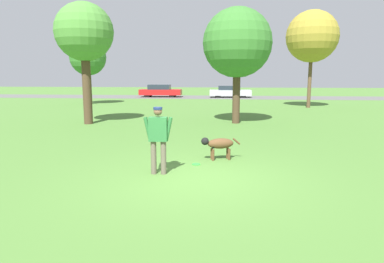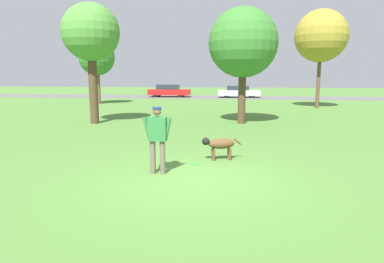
% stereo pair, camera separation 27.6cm
% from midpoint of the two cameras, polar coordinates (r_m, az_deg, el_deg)
% --- Properties ---
extents(ground_plane, '(120.00, 120.00, 0.00)m').
position_cam_midpoint_polar(ground_plane, '(7.73, -0.56, -7.94)').
color(ground_plane, '#4C7A33').
extents(far_road_strip, '(120.00, 6.00, 0.01)m').
position_cam_midpoint_polar(far_road_strip, '(36.70, 4.57, 5.71)').
color(far_road_strip, '#5B5B59').
rests_on(far_road_strip, ground_plane).
extents(person, '(0.68, 0.24, 1.58)m').
position_cam_midpoint_polar(person, '(7.97, -6.64, -0.59)').
color(person, '#665B4C').
rests_on(person, ground_plane).
extents(dog, '(1.10, 0.50, 0.64)m').
position_cam_midpoint_polar(dog, '(9.38, 3.60, -2.12)').
color(dog, brown).
rests_on(dog, ground_plane).
extents(frisbee, '(0.22, 0.22, 0.02)m').
position_cam_midpoint_polar(frisbee, '(8.95, -0.20, -5.48)').
color(frisbee, '#33D838').
rests_on(frisbee, ground_plane).
extents(tree_mid_center, '(3.26, 3.26, 5.45)m').
position_cam_midpoint_polar(tree_mid_center, '(16.70, 7.08, 14.40)').
color(tree_mid_center, '#4C3826').
rests_on(tree_mid_center, ground_plane).
extents(tree_far_right, '(3.61, 3.61, 6.80)m').
position_cam_midpoint_polar(tree_far_right, '(26.13, 19.09, 14.72)').
color(tree_far_right, brown).
rests_on(tree_far_right, ground_plane).
extents(tree_far_left, '(2.86, 2.86, 5.16)m').
position_cam_midpoint_polar(tree_far_left, '(29.04, -17.22, 11.67)').
color(tree_far_left, brown).
rests_on(tree_far_left, ground_plane).
extents(tree_near_left, '(2.69, 2.69, 5.63)m').
position_cam_midpoint_polar(tree_near_left, '(17.19, -17.98, 15.30)').
color(tree_near_left, '#4C3826').
rests_on(tree_near_left, ground_plane).
extents(parked_car_red, '(4.50, 1.99, 1.34)m').
position_cam_midpoint_polar(parked_car_red, '(37.22, -5.51, 6.77)').
color(parked_car_red, red).
rests_on(parked_car_red, ground_plane).
extents(parked_car_silver, '(4.38, 1.92, 1.24)m').
position_cam_midpoint_polar(parked_car_silver, '(36.41, 6.12, 6.63)').
color(parked_car_silver, '#B7B7BC').
rests_on(parked_car_silver, ground_plane).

